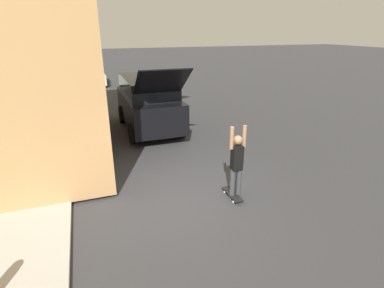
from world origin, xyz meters
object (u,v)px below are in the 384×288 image
Objects in this scene: car_down_street at (92,75)px; skateboard at (232,194)px; suv_parked at (148,102)px; lawn_tree_far at (5,13)px; skateboarder at (237,163)px.

skateboard is (2.46, -17.93, -0.56)m from car_down_street.
lawn_tree_far is at bearing 127.35° from suv_parked.
skateboarder is (0.81, -5.99, -0.19)m from suv_parked.
lawn_tree_far is 8.00× the size of skateboard.
skateboarder reaches higher than skateboard.
skateboard is (-0.05, 0.03, -0.86)m from skateboarder.
lawn_tree_far is 15.48m from skateboarder.
skateboard is at bearing 146.89° from skateboarder.
skateboarder reaches higher than car_down_street.
car_down_street is 18.14m from skateboarder.
skateboard is at bearing -82.20° from car_down_street.
skateboarder is at bearing -82.28° from suv_parked.
lawn_tree_far reaches higher than skateboard.
suv_parked is at bearing 97.30° from skateboard.
lawn_tree_far is 3.38× the size of skateboarder.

